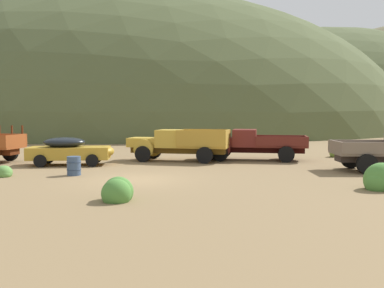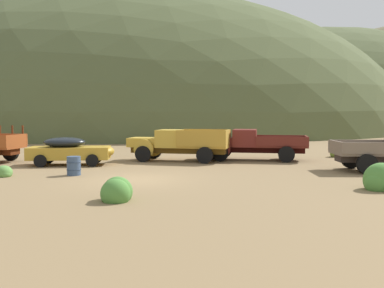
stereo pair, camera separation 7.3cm
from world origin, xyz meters
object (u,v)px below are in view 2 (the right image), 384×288
at_px(car_mustard, 72,150).
at_px(truck_faded_yellow, 172,144).
at_px(truck_oxblood, 246,144).
at_px(oil_drum_spare, 74,166).

xyz_separation_m(car_mustard, truck_faded_yellow, (5.34, 2.55, 0.20)).
height_order(car_mustard, truck_oxblood, truck_oxblood).
distance_m(truck_faded_yellow, truck_oxblood, 4.60).
xyz_separation_m(car_mustard, oil_drum_spare, (1.50, -3.96, -0.37)).
bearing_deg(car_mustard, truck_faded_yellow, 16.29).
bearing_deg(truck_oxblood, oil_drum_spare, 47.29).
xyz_separation_m(truck_faded_yellow, oil_drum_spare, (-3.84, -6.51, -0.57)).
bearing_deg(oil_drum_spare, car_mustard, 110.73).
bearing_deg(truck_faded_yellow, oil_drum_spare, 68.15).
bearing_deg(truck_faded_yellow, car_mustard, 34.24).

